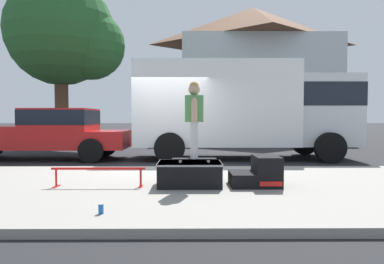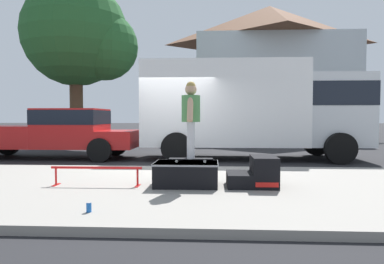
% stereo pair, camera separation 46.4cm
% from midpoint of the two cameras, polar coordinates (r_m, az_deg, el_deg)
% --- Properties ---
extents(ground_plane, '(140.00, 140.00, 0.00)m').
position_cam_midpoint_polar(ground_plane, '(9.53, -2.47, -5.72)').
color(ground_plane, black).
extents(sidewalk_slab, '(50.00, 5.00, 0.12)m').
position_cam_midpoint_polar(sidewalk_slab, '(6.58, -5.07, -8.88)').
color(sidewalk_slab, gray).
rests_on(sidewalk_slab, ground).
extents(skate_box, '(1.13, 0.80, 0.42)m').
position_cam_midpoint_polar(skate_box, '(6.44, 1.17, -6.55)').
color(skate_box, black).
rests_on(skate_box, sidewalk_slab).
extents(kicker_ramp, '(0.87, 0.74, 0.53)m').
position_cam_midpoint_polar(kicker_ramp, '(6.52, 12.19, -6.53)').
color(kicker_ramp, black).
rests_on(kicker_ramp, sidewalk_slab).
extents(grind_rail, '(1.64, 0.28, 0.34)m').
position_cam_midpoint_polar(grind_rail, '(6.60, -12.99, -6.07)').
color(grind_rail, red).
rests_on(grind_rail, sidewalk_slab).
extents(skateboard, '(0.78, 0.22, 0.07)m').
position_cam_midpoint_polar(skateboard, '(6.43, 1.89, -4.31)').
color(skateboard, black).
rests_on(skateboard, skate_box).
extents(skater_kid, '(0.33, 0.70, 1.37)m').
position_cam_midpoint_polar(skater_kid, '(6.38, 1.90, 2.99)').
color(skater_kid, silver).
rests_on(skater_kid, skateboard).
extents(soda_can, '(0.07, 0.07, 0.13)m').
position_cam_midpoint_polar(soda_can, '(4.84, -13.39, -11.57)').
color(soda_can, '#1959B2').
rests_on(soda_can, sidewalk_slab).
extents(box_truck, '(6.91, 2.63, 3.05)m').
position_cam_midpoint_polar(box_truck, '(11.70, 10.91, 4.09)').
color(box_truck, white).
rests_on(box_truck, ground).
extents(pickup_truck_red, '(5.70, 2.09, 1.61)m').
position_cam_midpoint_polar(pickup_truck_red, '(12.40, -19.88, 0.16)').
color(pickup_truck_red, red).
rests_on(pickup_truck_red, ground).
extents(street_tree_main, '(4.97, 4.51, 7.21)m').
position_cam_midpoint_polar(street_tree_main, '(16.67, -16.35, 14.28)').
color(street_tree_main, brown).
rests_on(street_tree_main, ground).
extents(house_behind, '(9.54, 8.23, 8.40)m').
position_cam_midpoint_polar(house_behind, '(23.76, 12.73, 9.34)').
color(house_behind, silver).
rests_on(house_behind, ground).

